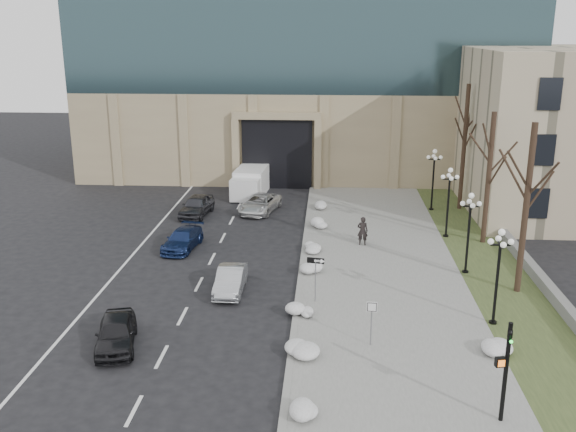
% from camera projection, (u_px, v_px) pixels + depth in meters
% --- Properties ---
extents(ground, '(160.00, 160.00, 0.00)m').
position_uv_depth(ground, '(313.00, 388.00, 24.95)').
color(ground, black).
rests_on(ground, ground).
extents(sidewalk, '(9.00, 40.00, 0.12)m').
position_uv_depth(sidewalk, '(378.00, 262.00, 38.11)').
color(sidewalk, gray).
rests_on(sidewalk, ground).
extents(curb, '(0.30, 40.00, 0.14)m').
position_uv_depth(curb, '(303.00, 260.00, 38.39)').
color(curb, gray).
rests_on(curb, ground).
extents(grass_strip, '(4.00, 40.00, 0.10)m').
position_uv_depth(grass_strip, '(489.00, 264.00, 37.71)').
color(grass_strip, '#364522').
rests_on(grass_strip, ground).
extents(stone_wall, '(0.50, 30.00, 0.70)m').
position_uv_depth(stone_wall, '(515.00, 249.00, 39.41)').
color(stone_wall, slate).
rests_on(stone_wall, ground).
extents(car_a, '(2.52, 4.31, 1.38)m').
position_uv_depth(car_a, '(116.00, 333.00, 27.94)').
color(car_a, black).
rests_on(car_a, ground).
extents(car_b, '(1.39, 3.94, 1.30)m').
position_uv_depth(car_b, '(230.00, 280.00, 33.80)').
color(car_b, '#A1A3A8').
rests_on(car_b, ground).
extents(car_c, '(2.27, 4.45, 1.24)m').
position_uv_depth(car_c, '(183.00, 239.00, 40.35)').
color(car_c, navy).
rests_on(car_c, ground).
extents(car_d, '(3.28, 5.18, 1.33)m').
position_uv_depth(car_d, '(260.00, 203.00, 48.34)').
color(car_d, silver).
rests_on(car_d, ground).
extents(car_e, '(2.28, 4.61, 1.51)m').
position_uv_depth(car_e, '(197.00, 206.00, 47.45)').
color(car_e, '#333338').
rests_on(car_e, ground).
extents(pedestrian, '(0.72, 0.52, 1.86)m').
position_uv_depth(pedestrian, '(363.00, 231.00, 40.63)').
color(pedestrian, black).
rests_on(pedestrian, sidewalk).
extents(box_truck, '(2.84, 6.96, 2.16)m').
position_uv_depth(box_truck, '(252.00, 181.00, 53.68)').
color(box_truck, silver).
rests_on(box_truck, ground).
extents(one_way_sign, '(0.91, 0.32, 2.46)m').
position_uv_depth(one_way_sign, '(318.00, 266.00, 31.93)').
color(one_way_sign, slate).
rests_on(one_way_sign, ground).
extents(keep_sign, '(0.46, 0.08, 2.16)m').
position_uv_depth(keep_sign, '(372.00, 314.00, 27.63)').
color(keep_sign, slate).
rests_on(keep_sign, ground).
extents(traffic_signal, '(0.67, 0.89, 3.90)m').
position_uv_depth(traffic_signal, '(504.00, 374.00, 22.18)').
color(traffic_signal, black).
rests_on(traffic_signal, ground).
extents(snow_clump_a, '(1.10, 1.60, 0.36)m').
position_uv_depth(snow_clump_a, '(301.00, 420.00, 22.42)').
color(snow_clump_a, silver).
rests_on(snow_clump_a, sidewalk).
extents(snow_clump_b, '(1.10, 1.60, 0.36)m').
position_uv_depth(snow_clump_b, '(301.00, 353.00, 27.02)').
color(snow_clump_b, silver).
rests_on(snow_clump_b, sidewalk).
extents(snow_clump_c, '(1.10, 1.60, 0.36)m').
position_uv_depth(snow_clump_c, '(299.00, 310.00, 31.10)').
color(snow_clump_c, silver).
rests_on(snow_clump_c, sidewalk).
extents(snow_clump_d, '(1.10, 1.60, 0.36)m').
position_uv_depth(snow_clump_d, '(310.00, 269.00, 36.37)').
color(snow_clump_d, silver).
rests_on(snow_clump_d, sidewalk).
extents(snow_clump_e, '(1.10, 1.60, 0.36)m').
position_uv_depth(snow_clump_e, '(308.00, 248.00, 39.77)').
color(snow_clump_e, silver).
rests_on(snow_clump_e, sidewalk).
extents(snow_clump_f, '(1.10, 1.60, 0.36)m').
position_uv_depth(snow_clump_f, '(316.00, 225.00, 44.33)').
color(snow_clump_f, silver).
rests_on(snow_clump_f, sidewalk).
extents(snow_clump_g, '(1.10, 1.60, 0.36)m').
position_uv_depth(snow_clump_g, '(318.00, 207.00, 48.64)').
color(snow_clump_g, silver).
rests_on(snow_clump_g, sidewalk).
extents(snow_clump_h, '(1.10, 1.60, 0.36)m').
position_uv_depth(snow_clump_h, '(495.00, 345.00, 27.67)').
color(snow_clump_h, silver).
rests_on(snow_clump_h, sidewalk).
extents(lamppost_a, '(1.18, 1.18, 4.76)m').
position_uv_depth(lamppost_a, '(499.00, 264.00, 29.30)').
color(lamppost_a, black).
rests_on(lamppost_a, ground).
extents(lamppost_b, '(1.18, 1.18, 4.76)m').
position_uv_depth(lamppost_b, '(469.00, 222.00, 35.52)').
color(lamppost_b, black).
rests_on(lamppost_b, ground).
extents(lamppost_c, '(1.18, 1.18, 4.76)m').
position_uv_depth(lamppost_c, '(449.00, 193.00, 41.74)').
color(lamppost_c, black).
rests_on(lamppost_c, ground).
extents(lamppost_d, '(1.18, 1.18, 4.76)m').
position_uv_depth(lamppost_d, '(434.00, 171.00, 47.96)').
color(lamppost_d, black).
rests_on(lamppost_d, ground).
extents(tree_near, '(3.20, 3.20, 9.00)m').
position_uv_depth(tree_near, '(528.00, 185.00, 32.21)').
color(tree_near, black).
rests_on(tree_near, ground).
extents(tree_mid, '(3.20, 3.20, 8.50)m').
position_uv_depth(tree_mid, '(490.00, 160.00, 39.95)').
color(tree_mid, black).
rests_on(tree_mid, ground).
extents(tree_far, '(3.20, 3.20, 9.50)m').
position_uv_depth(tree_far, '(465.00, 130.00, 47.42)').
color(tree_far, black).
rests_on(tree_far, ground).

